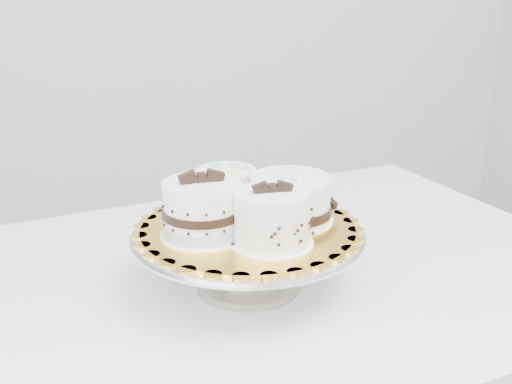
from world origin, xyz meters
name	(u,v)px	position (x,y,z in m)	size (l,w,h in m)	color
table	(249,317)	(-0.13, 0.26, 0.67)	(1.20, 0.83, 0.75)	silver
cake_stand	(248,248)	(-0.15, 0.21, 0.81)	(0.35, 0.35, 0.09)	gray
cake_board	(248,229)	(-0.15, 0.21, 0.85)	(0.32, 0.32, 0.00)	orange
cake_swirl	(272,219)	(-0.14, 0.14, 0.89)	(0.12, 0.12, 0.09)	white
cake_banded	(202,211)	(-0.22, 0.21, 0.89)	(0.12, 0.12, 0.10)	white
cake_dots	(227,189)	(-0.15, 0.29, 0.88)	(0.12, 0.12, 0.07)	white
cake_ribbon	(291,200)	(-0.08, 0.21, 0.88)	(0.15, 0.14, 0.07)	white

